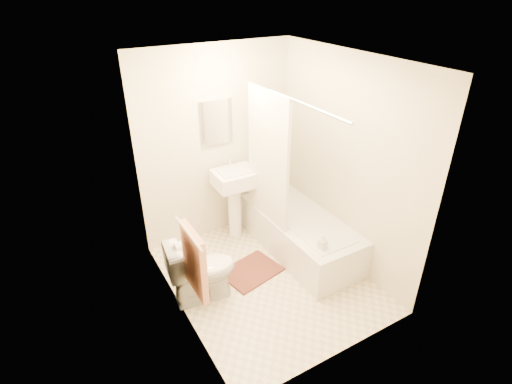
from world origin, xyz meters
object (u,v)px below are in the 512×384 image
bath_mat (251,271)px  toilet (202,270)px  bathtub (300,234)px  sink (235,201)px  soap_bottle (323,242)px

bath_mat → toilet: bearing=-172.4°
bathtub → bath_mat: bearing=-173.9°
bathtub → bath_mat: 0.77m
sink → bathtub: sink is taller
sink → bath_mat: bearing=-103.8°
sink → soap_bottle: size_ratio=5.90×
toilet → sink: (0.84, 0.85, 0.16)m
toilet → bath_mat: toilet is taller
toilet → bath_mat: bearing=-75.1°
toilet → soap_bottle: bearing=-103.9°
bathtub → toilet: bearing=-173.2°
toilet → bath_mat: (0.64, 0.09, -0.34)m
sink → soap_bottle: bearing=-73.7°
bathtub → bath_mat: (-0.73, -0.08, -0.23)m
bathtub → soap_bottle: 0.73m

